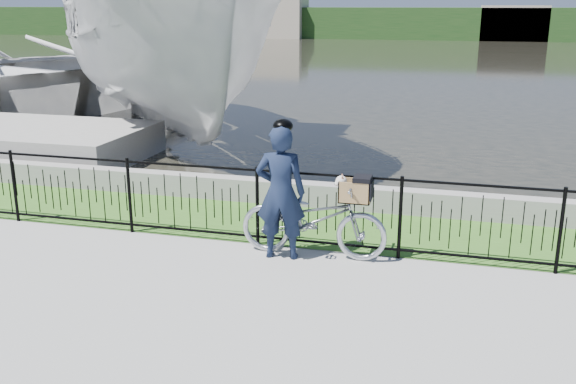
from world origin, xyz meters
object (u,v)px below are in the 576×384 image
(cyclist, at_px, (281,191))
(boat_near, at_px, (165,46))
(boat_far, at_px, (8,76))
(bicycle_rig, at_px, (314,218))

(cyclist, distance_m, boat_near, 8.62)
(boat_near, height_order, boat_far, boat_near)
(boat_near, bearing_deg, boat_far, 162.85)
(boat_far, bearing_deg, cyclist, -38.71)
(cyclist, bearing_deg, bicycle_rig, 21.28)
(boat_near, xyz_separation_m, boat_far, (-6.15, 1.90, -1.08))
(boat_near, relative_size, boat_far, 0.84)
(bicycle_rig, height_order, cyclist, cyclist)
(bicycle_rig, xyz_separation_m, cyclist, (-0.42, -0.17, 0.40))
(cyclist, distance_m, boat_far, 14.15)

